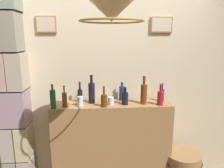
# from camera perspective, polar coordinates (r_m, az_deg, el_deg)

# --- Properties ---
(panelled_rear_partition) EXTENTS (3.45, 0.15, 2.69)m
(panelled_rear_partition) POSITION_cam_1_polar(r_m,az_deg,el_deg) (2.73, -0.45, 2.00)
(panelled_rear_partition) COLOR beige
(panelled_rear_partition) RESTS_ON ground
(stone_pillar) EXTENTS (0.33, 0.35, 2.62)m
(stone_pillar) POSITION_cam_1_polar(r_m,az_deg,el_deg) (2.79, -24.99, -1.35)
(stone_pillar) COLOR #969B87
(stone_pillar) RESTS_ON ground
(bar_shelf_unit) EXTENTS (1.43, 0.35, 1.15)m
(bar_shelf_unit) POSITION_cam_1_polar(r_m,az_deg,el_deg) (2.79, -0.08, -16.51)
(bar_shelf_unit) COLOR #9E7547
(bar_shelf_unit) RESTS_ON ground
(liquor_bottle_brandy) EXTENTS (0.08, 0.08, 0.23)m
(liquor_bottle_brandy) POSITION_cam_1_polar(r_m,az_deg,el_deg) (2.50, 3.50, -3.65)
(liquor_bottle_brandy) COLOR black
(liquor_bottle_brandy) RESTS_ON bar_shelf_unit
(liquor_bottle_rum) EXTENTS (0.06, 0.06, 0.25)m
(liquor_bottle_rum) POSITION_cam_1_polar(r_m,az_deg,el_deg) (2.47, -12.65, -4.07)
(liquor_bottle_rum) COLOR brown
(liquor_bottle_rum) RESTS_ON bar_shelf_unit
(liquor_bottle_amaro) EXTENTS (0.07, 0.07, 0.26)m
(liquor_bottle_amaro) POSITION_cam_1_polar(r_m,az_deg,el_deg) (2.53, 12.86, -3.49)
(liquor_bottle_amaro) COLOR #A71C24
(liquor_bottle_amaro) RESTS_ON bar_shelf_unit
(liquor_bottle_mezcal) EXTENTS (0.08, 0.08, 0.34)m
(liquor_bottle_mezcal) POSITION_cam_1_polar(r_m,az_deg,el_deg) (2.54, 8.53, -2.47)
(liquor_bottle_mezcal) COLOR brown
(liquor_bottle_mezcal) RESTS_ON bar_shelf_unit
(liquor_bottle_gin) EXTENTS (0.06, 0.06, 0.26)m
(liquor_bottle_gin) POSITION_cam_1_polar(r_m,az_deg,el_deg) (2.61, -8.60, -2.90)
(liquor_bottle_gin) COLOR black
(liquor_bottle_gin) RESTS_ON bar_shelf_unit
(liquor_bottle_rye) EXTENTS (0.08, 0.08, 0.34)m
(liquor_bottle_rye) POSITION_cam_1_polar(r_m,az_deg,el_deg) (2.55, -5.49, -2.21)
(liquor_bottle_rye) COLOR black
(liquor_bottle_rye) RESTS_ON bar_shelf_unit
(liquor_bottle_sherry) EXTENTS (0.07, 0.07, 0.24)m
(liquor_bottle_sherry) POSITION_cam_1_polar(r_m,az_deg,el_deg) (2.66, 2.68, -2.38)
(liquor_bottle_sherry) COLOR navy
(liquor_bottle_sherry) RESTS_ON bar_shelf_unit
(liquor_bottle_scotch) EXTENTS (0.06, 0.06, 0.28)m
(liquor_bottle_scotch) POSITION_cam_1_polar(r_m,az_deg,el_deg) (2.44, -15.62, -3.84)
(liquor_bottle_scotch) COLOR #195823
(liquor_bottle_scotch) RESTS_ON bar_shelf_unit
(liquor_bottle_vodka) EXTENTS (0.05, 0.05, 0.23)m
(liquor_bottle_vodka) POSITION_cam_1_polar(r_m,az_deg,el_deg) (2.69, 13.28, -2.80)
(liquor_bottle_vodka) COLOR navy
(liquor_bottle_vodka) RESTS_ON bar_shelf_unit
(liquor_bottle_vermouth) EXTENTS (0.07, 0.07, 0.24)m
(liquor_bottle_vermouth) POSITION_cam_1_polar(r_m,az_deg,el_deg) (2.42, -2.16, -4.35)
(liquor_bottle_vermouth) COLOR #5A3512
(liquor_bottle_vermouth) RESTS_ON bar_shelf_unit
(glass_tumbler_rocks) EXTENTS (0.07, 0.07, 0.11)m
(glass_tumbler_rocks) POSITION_cam_1_polar(r_m,az_deg,el_deg) (2.49, -8.52, -4.58)
(glass_tumbler_rocks) COLOR silver
(glass_tumbler_rocks) RESTS_ON bar_shelf_unit
(glass_tumbler_highball) EXTENTS (0.07, 0.07, 0.09)m
(glass_tumbler_highball) POSITION_cam_1_polar(r_m,az_deg,el_deg) (2.51, -0.32, -4.53)
(glass_tumbler_highball) COLOR silver
(glass_tumbler_highball) RESTS_ON bar_shelf_unit
(pendant_lamp) EXTENTS (0.50, 0.50, 0.63)m
(pendant_lamp) POSITION_cam_1_polar(r_m,az_deg,el_deg) (1.68, -0.15, 20.02)
(pendant_lamp) COLOR beige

